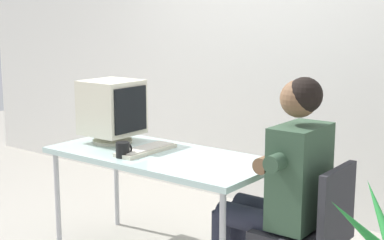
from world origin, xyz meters
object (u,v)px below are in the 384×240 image
Objects in this scene: desk at (160,161)px; office_chair at (312,228)px; desk_mug at (123,150)px; crt_monitor at (112,108)px; person_seated at (281,182)px; keyboard at (146,150)px.

office_chair reaches higher than desk.
crt_monitor is at bearing 143.77° from desk_mug.
crt_monitor is at bearing 178.77° from office_chair.
office_chair is 1.24m from desk_mug.
office_chair is 0.65× the size of person_seated.
person_seated is at bearing 2.08° from keyboard.
desk is at bearing -179.10° from office_chair.
person_seated is at bearing 12.73° from desk_mug.
desk_mug is (-0.99, -0.22, 0.08)m from person_seated.
desk_mug is (-0.12, -0.21, 0.10)m from desk.
office_chair is (1.06, 0.02, -0.20)m from desk.
crt_monitor is 0.96× the size of keyboard.
crt_monitor reaches higher than desk.
keyboard is 0.55× the size of office_chair.
office_chair reaches higher than desk_mug.
crt_monitor is at bearing 169.63° from keyboard.
keyboard is 0.19m from desk_mug.
office_chair is 8.44× the size of desk_mug.
keyboard reaches higher than desk.
person_seated is (0.87, 0.02, 0.02)m from desk.
office_chair is at bearing 1.73° from keyboard.
desk is 3.43× the size of crt_monitor.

